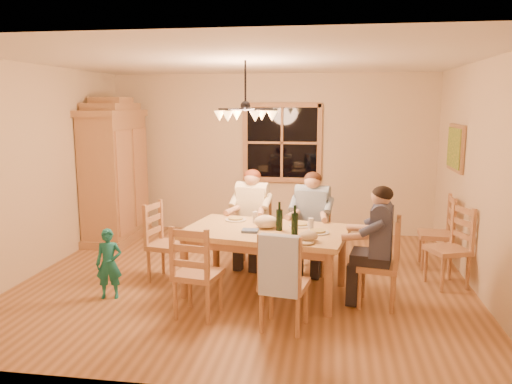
% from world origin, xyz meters
% --- Properties ---
extents(floor, '(5.50, 5.50, 0.00)m').
position_xyz_m(floor, '(0.00, 0.00, 0.00)').
color(floor, '#8F5E34').
rests_on(floor, ground).
extents(ceiling, '(5.50, 5.00, 0.02)m').
position_xyz_m(ceiling, '(0.00, 0.00, 2.70)').
color(ceiling, white).
rests_on(ceiling, wall_back).
extents(wall_back, '(5.50, 0.02, 2.70)m').
position_xyz_m(wall_back, '(0.00, 2.50, 1.35)').
color(wall_back, beige).
rests_on(wall_back, floor).
extents(wall_left, '(0.02, 5.00, 2.70)m').
position_xyz_m(wall_left, '(-2.75, 0.00, 1.35)').
color(wall_left, beige).
rests_on(wall_left, floor).
extents(wall_right, '(0.02, 5.00, 2.70)m').
position_xyz_m(wall_right, '(2.75, 0.00, 1.35)').
color(wall_right, beige).
rests_on(wall_right, floor).
extents(window, '(1.30, 0.06, 1.30)m').
position_xyz_m(window, '(0.20, 2.47, 1.55)').
color(window, black).
rests_on(window, wall_back).
extents(painting, '(0.06, 0.78, 0.64)m').
position_xyz_m(painting, '(2.71, 1.20, 1.60)').
color(painting, '#976841').
rests_on(painting, wall_right).
extents(chandelier, '(0.77, 0.68, 0.71)m').
position_xyz_m(chandelier, '(-0.00, 0.00, 2.08)').
color(chandelier, black).
rests_on(chandelier, ceiling).
extents(armoire, '(0.66, 1.40, 2.30)m').
position_xyz_m(armoire, '(-2.42, 1.60, 1.06)').
color(armoire, '#976841').
rests_on(armoire, floor).
extents(dining_table, '(2.01, 1.43, 0.76)m').
position_xyz_m(dining_table, '(0.30, -0.39, 0.66)').
color(dining_table, tan).
rests_on(dining_table, floor).
extents(chair_far_left, '(0.50, 0.49, 0.99)m').
position_xyz_m(chair_far_left, '(-0.01, 0.55, 0.30)').
color(chair_far_left, '#A8744A').
rests_on(chair_far_left, floor).
extents(chair_far_right, '(0.50, 0.49, 0.99)m').
position_xyz_m(chair_far_right, '(0.80, 0.41, 0.30)').
color(chair_far_right, '#A8744A').
rests_on(chair_far_right, floor).
extents(chair_near_left, '(0.50, 0.49, 0.99)m').
position_xyz_m(chair_near_left, '(-0.30, -1.17, 0.30)').
color(chair_near_left, '#A8744A').
rests_on(chair_near_left, floor).
extents(chair_near_right, '(0.50, 0.49, 0.99)m').
position_xyz_m(chair_near_right, '(0.61, -1.33, 0.30)').
color(chair_near_right, '#A8744A').
rests_on(chair_near_right, floor).
extents(chair_end_left, '(0.49, 0.50, 0.99)m').
position_xyz_m(chair_end_left, '(-0.97, -0.17, 0.30)').
color(chair_end_left, '#A8744A').
rests_on(chair_end_left, floor).
extents(chair_end_right, '(0.49, 0.50, 0.99)m').
position_xyz_m(chair_end_right, '(1.57, -0.61, 0.30)').
color(chair_end_right, '#A8744A').
rests_on(chair_end_right, floor).
extents(adult_woman, '(0.45, 0.48, 0.87)m').
position_xyz_m(adult_woman, '(-0.01, 0.55, 0.84)').
color(adult_woman, beige).
rests_on(adult_woman, floor).
extents(adult_plaid_man, '(0.45, 0.48, 0.87)m').
position_xyz_m(adult_plaid_man, '(0.80, 0.41, 0.84)').
color(adult_plaid_man, '#2D547D').
rests_on(adult_plaid_man, floor).
extents(adult_slate_man, '(0.48, 0.45, 0.87)m').
position_xyz_m(adult_slate_man, '(1.57, -0.61, 0.84)').
color(adult_slate_man, '#3C4360').
rests_on(adult_slate_man, floor).
extents(towel, '(0.39, 0.16, 0.58)m').
position_xyz_m(towel, '(0.58, -1.52, 0.70)').
color(towel, '#B5CAF5').
rests_on(towel, chair_near_right).
extents(wine_bottle_a, '(0.08, 0.08, 0.33)m').
position_xyz_m(wine_bottle_a, '(0.46, -0.41, 0.93)').
color(wine_bottle_a, black).
rests_on(wine_bottle_a, dining_table).
extents(wine_bottle_b, '(0.08, 0.08, 0.33)m').
position_xyz_m(wine_bottle_b, '(0.65, -0.58, 0.93)').
color(wine_bottle_b, black).
rests_on(wine_bottle_b, dining_table).
extents(plate_woman, '(0.26, 0.26, 0.02)m').
position_xyz_m(plate_woman, '(-0.13, -0.02, 0.77)').
color(plate_woman, white).
rests_on(plate_woman, dining_table).
extents(plate_plaid, '(0.26, 0.26, 0.02)m').
position_xyz_m(plate_plaid, '(0.68, -0.18, 0.77)').
color(plate_plaid, white).
rests_on(plate_plaid, dining_table).
extents(plate_slate, '(0.26, 0.26, 0.02)m').
position_xyz_m(plate_slate, '(0.90, -0.49, 0.77)').
color(plate_slate, white).
rests_on(plate_slate, dining_table).
extents(wine_glass_a, '(0.06, 0.06, 0.14)m').
position_xyz_m(wine_glass_a, '(0.13, -0.10, 0.83)').
color(wine_glass_a, silver).
rests_on(wine_glass_a, dining_table).
extents(wine_glass_b, '(0.06, 0.06, 0.14)m').
position_xyz_m(wine_glass_b, '(0.82, -0.35, 0.83)').
color(wine_glass_b, silver).
rests_on(wine_glass_b, dining_table).
extents(cap, '(0.20, 0.20, 0.11)m').
position_xyz_m(cap, '(0.81, -0.83, 0.82)').
color(cap, tan).
rests_on(cap, dining_table).
extents(napkin, '(0.20, 0.17, 0.03)m').
position_xyz_m(napkin, '(0.14, -0.55, 0.78)').
color(napkin, '#4E628F').
rests_on(napkin, dining_table).
extents(cloth_bundle, '(0.28, 0.22, 0.15)m').
position_xyz_m(cloth_bundle, '(0.30, -0.34, 0.84)').
color(cloth_bundle, beige).
rests_on(cloth_bundle, dining_table).
extents(child, '(0.33, 0.26, 0.81)m').
position_xyz_m(child, '(-1.43, -0.84, 0.40)').
color(child, '#1A7677').
rests_on(child, floor).
extents(chair_spare_front, '(0.55, 0.56, 0.99)m').
position_xyz_m(chair_spare_front, '(2.45, 0.13, 0.30)').
color(chair_spare_front, '#A8744A').
rests_on(chair_spare_front, floor).
extents(chair_spare_back, '(0.44, 0.46, 0.99)m').
position_xyz_m(chair_spare_back, '(2.45, 0.87, 0.30)').
color(chair_spare_back, '#A8744A').
rests_on(chair_spare_back, floor).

